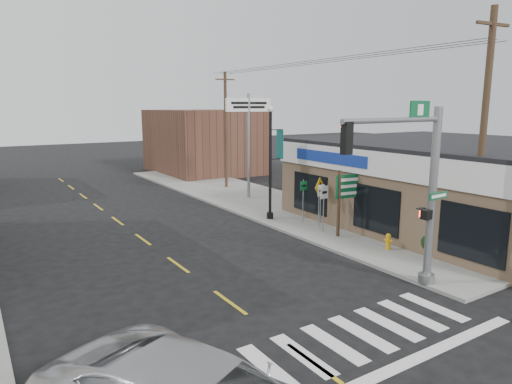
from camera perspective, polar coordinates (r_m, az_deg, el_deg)
ground at (r=11.54m, az=7.14°, el=-20.43°), size 140.00×140.00×0.00m
sidewalk_right at (r=26.34m, az=4.14°, el=-2.24°), size 6.00×38.00×0.13m
center_line at (r=17.82m, az=-9.73°, el=-8.95°), size 0.12×56.00×0.01m
crosswalk at (r=11.81m, az=5.83°, el=-19.61°), size 11.00×2.20×0.01m
thrift_store at (r=25.22m, az=24.12°, el=0.75°), size 12.00×14.00×4.00m
bldg_distant_right at (r=41.92m, az=-6.56°, el=6.33°), size 8.00×10.00×5.60m
traffic_signal_pole at (r=15.15m, az=19.75°, el=1.49°), size 4.72×0.38×5.98m
guide_sign at (r=21.15m, az=11.80°, el=-0.10°), size 1.73×0.14×3.02m
fire_hydrant at (r=19.64m, az=16.19°, el=-5.86°), size 0.21×0.21×0.67m
ped_crossing_sign at (r=22.46m, az=7.92°, el=-0.04°), size 0.94×0.07×2.41m
lamp_post at (r=23.48m, az=1.93°, el=4.69°), size 0.75×0.59×5.81m
dance_center_sign at (r=28.93m, az=-0.95°, el=9.04°), size 3.10×0.19×6.59m
bare_tree at (r=21.09m, az=17.07°, el=3.54°), size 2.14×2.14×4.27m
shrub_front at (r=19.69m, az=21.69°, el=-5.68°), size 1.41×1.41×1.05m
shrub_back at (r=22.71m, az=13.55°, el=-3.44°), size 1.04×1.04×0.78m
utility_pole_near at (r=17.86m, az=26.45°, el=5.90°), size 1.58×0.24×9.11m
utility_pole_far at (r=32.98m, az=-3.81°, el=7.86°), size 1.42×0.21×8.19m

